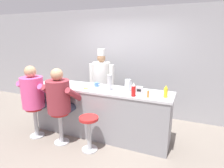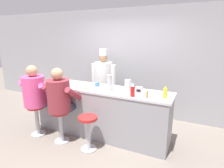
{
  "view_description": "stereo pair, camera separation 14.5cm",
  "coord_description": "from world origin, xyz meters",
  "px_view_note": "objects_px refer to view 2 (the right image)",
  "views": [
    {
      "loc": [
        1.62,
        -2.88,
        2.03
      ],
      "look_at": [
        0.28,
        0.29,
        1.14
      ],
      "focal_mm": 30.0,
      "sensor_mm": 36.0,
      "label": 1
    },
    {
      "loc": [
        1.76,
        -2.82,
        2.03
      ],
      "look_at": [
        0.28,
        0.29,
        1.14
      ],
      "focal_mm": 30.0,
      "sensor_mm": 36.0,
      "label": 2
    }
  ],
  "objects_px": {
    "coffee_mug_blue": "(97,84)",
    "cereal_bowl": "(60,81)",
    "cup_stack_steel": "(110,83)",
    "breakfast_plate": "(86,89)",
    "napkin_dispenser_chrome": "(139,90)",
    "water_pitcher_clear": "(128,86)",
    "cook_in_whites_near": "(104,80)",
    "diner_seated_maroon": "(60,97)",
    "diner_seated_pink": "(36,93)",
    "hot_sauce_bottle_orange": "(147,95)",
    "ketchup_bottle_red": "(133,90)",
    "empty_stool_round": "(88,128)",
    "mustard_bottle_yellow": "(165,92)"
  },
  "relations": [
    {
      "from": "coffee_mug_blue",
      "to": "cereal_bowl",
      "type": "bearing_deg",
      "value": -176.27
    },
    {
      "from": "cup_stack_steel",
      "to": "breakfast_plate",
      "type": "bearing_deg",
      "value": -162.36
    },
    {
      "from": "cereal_bowl",
      "to": "napkin_dispenser_chrome",
      "type": "distance_m",
      "value": 1.85
    },
    {
      "from": "water_pitcher_clear",
      "to": "breakfast_plate",
      "type": "distance_m",
      "value": 0.82
    },
    {
      "from": "cook_in_whites_near",
      "to": "water_pitcher_clear",
      "type": "bearing_deg",
      "value": -42.6
    },
    {
      "from": "breakfast_plate",
      "to": "diner_seated_maroon",
      "type": "xyz_separation_m",
      "value": [
        -0.35,
        -0.35,
        -0.12
      ]
    },
    {
      "from": "diner_seated_pink",
      "to": "breakfast_plate",
      "type": "bearing_deg",
      "value": 19.61
    },
    {
      "from": "cereal_bowl",
      "to": "diner_seated_maroon",
      "type": "bearing_deg",
      "value": -50.04
    },
    {
      "from": "hot_sauce_bottle_orange",
      "to": "cup_stack_steel",
      "type": "xyz_separation_m",
      "value": [
        -0.77,
        0.14,
        0.09
      ]
    },
    {
      "from": "ketchup_bottle_red",
      "to": "diner_seated_maroon",
      "type": "height_order",
      "value": "diner_seated_maroon"
    },
    {
      "from": "empty_stool_round",
      "to": "cup_stack_steel",
      "type": "bearing_deg",
      "value": 72.01
    },
    {
      "from": "diner_seated_pink",
      "to": "coffee_mug_blue",
      "type": "bearing_deg",
      "value": 30.53
    },
    {
      "from": "diner_seated_maroon",
      "to": "empty_stool_round",
      "type": "relative_size",
      "value": 2.27
    },
    {
      "from": "cup_stack_steel",
      "to": "coffee_mug_blue",
      "type": "bearing_deg",
      "value": 158.21
    },
    {
      "from": "ketchup_bottle_red",
      "to": "hot_sauce_bottle_orange",
      "type": "xyz_separation_m",
      "value": [
        0.25,
        0.04,
        -0.05
      ]
    },
    {
      "from": "diner_seated_maroon",
      "to": "cook_in_whites_near",
      "type": "relative_size",
      "value": 0.85
    },
    {
      "from": "breakfast_plate",
      "to": "napkin_dispenser_chrome",
      "type": "distance_m",
      "value": 1.04
    },
    {
      "from": "ketchup_bottle_red",
      "to": "cup_stack_steel",
      "type": "xyz_separation_m",
      "value": [
        -0.53,
        0.18,
        0.04
      ]
    },
    {
      "from": "cup_stack_steel",
      "to": "cereal_bowl",
      "type": "bearing_deg",
      "value": 176.37
    },
    {
      "from": "cereal_bowl",
      "to": "empty_stool_round",
      "type": "bearing_deg",
      "value": -28.83
    },
    {
      "from": "water_pitcher_clear",
      "to": "mustard_bottle_yellow",
      "type": "bearing_deg",
      "value": -7.64
    },
    {
      "from": "hot_sauce_bottle_orange",
      "to": "ketchup_bottle_red",
      "type": "bearing_deg",
      "value": -171.54
    },
    {
      "from": "napkin_dispenser_chrome",
      "to": "diner_seated_maroon",
      "type": "xyz_separation_m",
      "value": [
        -1.37,
        -0.53,
        -0.17
      ]
    },
    {
      "from": "ketchup_bottle_red",
      "to": "napkin_dispenser_chrome",
      "type": "height_order",
      "value": "ketchup_bottle_red"
    },
    {
      "from": "hot_sauce_bottle_orange",
      "to": "diner_seated_maroon",
      "type": "distance_m",
      "value": 1.61
    },
    {
      "from": "water_pitcher_clear",
      "to": "napkin_dispenser_chrome",
      "type": "relative_size",
      "value": 1.84
    },
    {
      "from": "mustard_bottle_yellow",
      "to": "empty_stool_round",
      "type": "distance_m",
      "value": 1.48
    },
    {
      "from": "ketchup_bottle_red",
      "to": "cook_in_whites_near",
      "type": "bearing_deg",
      "value": 135.44
    },
    {
      "from": "diner_seated_pink",
      "to": "cook_in_whites_near",
      "type": "relative_size",
      "value": 0.86
    },
    {
      "from": "breakfast_plate",
      "to": "cook_in_whites_near",
      "type": "relative_size",
      "value": 0.14
    },
    {
      "from": "breakfast_plate",
      "to": "mustard_bottle_yellow",
      "type": "bearing_deg",
      "value": 4.49
    },
    {
      "from": "cook_in_whites_near",
      "to": "breakfast_plate",
      "type": "bearing_deg",
      "value": -79.51
    },
    {
      "from": "hot_sauce_bottle_orange",
      "to": "napkin_dispenser_chrome",
      "type": "bearing_deg",
      "value": 137.39
    },
    {
      "from": "hot_sauce_bottle_orange",
      "to": "cereal_bowl",
      "type": "relative_size",
      "value": 0.82
    },
    {
      "from": "hot_sauce_bottle_orange",
      "to": "cereal_bowl",
      "type": "xyz_separation_m",
      "value": [
        -2.05,
        0.22,
        -0.03
      ]
    },
    {
      "from": "empty_stool_round",
      "to": "cook_in_whites_near",
      "type": "relative_size",
      "value": 0.38
    },
    {
      "from": "coffee_mug_blue",
      "to": "diner_seated_maroon",
      "type": "bearing_deg",
      "value": -125.12
    },
    {
      "from": "cook_in_whites_near",
      "to": "hot_sauce_bottle_orange",
      "type": "bearing_deg",
      "value": -38.3
    },
    {
      "from": "mustard_bottle_yellow",
      "to": "cup_stack_steel",
      "type": "bearing_deg",
      "value": 178.64
    },
    {
      "from": "diner_seated_pink",
      "to": "empty_stool_round",
      "type": "height_order",
      "value": "diner_seated_pink"
    },
    {
      "from": "coffee_mug_blue",
      "to": "diner_seated_pink",
      "type": "xyz_separation_m",
      "value": [
        -1.07,
        -0.63,
        -0.15
      ]
    },
    {
      "from": "hot_sauce_bottle_orange",
      "to": "coffee_mug_blue",
      "type": "xyz_separation_m",
      "value": [
        -1.12,
        0.28,
        -0.02
      ]
    },
    {
      "from": "ketchup_bottle_red",
      "to": "breakfast_plate",
      "type": "xyz_separation_m",
      "value": [
        -0.97,
        0.04,
        -0.1
      ]
    },
    {
      "from": "water_pitcher_clear",
      "to": "diner_seated_pink",
      "type": "bearing_deg",
      "value": -162.39
    },
    {
      "from": "cereal_bowl",
      "to": "diner_seated_maroon",
      "type": "distance_m",
      "value": 0.76
    },
    {
      "from": "cup_stack_steel",
      "to": "diner_seated_pink",
      "type": "xyz_separation_m",
      "value": [
        -1.42,
        -0.49,
        -0.26
      ]
    },
    {
      "from": "breakfast_plate",
      "to": "diner_seated_maroon",
      "type": "bearing_deg",
      "value": -135.2
    },
    {
      "from": "cereal_bowl",
      "to": "cup_stack_steel",
      "type": "bearing_deg",
      "value": -3.63
    },
    {
      "from": "cereal_bowl",
      "to": "diner_seated_pink",
      "type": "bearing_deg",
      "value": -104.47
    },
    {
      "from": "diner_seated_maroon",
      "to": "breakfast_plate",
      "type": "bearing_deg",
      "value": 44.8
    }
  ]
}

